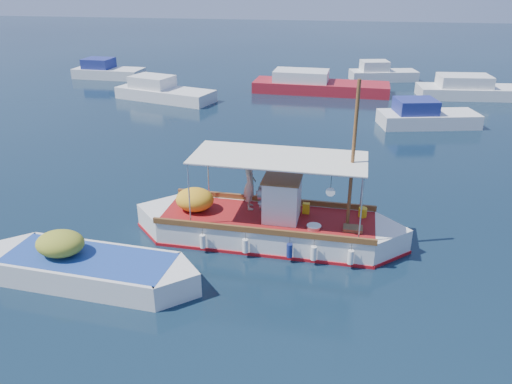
# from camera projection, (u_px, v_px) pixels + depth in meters

# --- Properties ---
(ground) EXTENTS (160.00, 160.00, 0.00)m
(ground) POSITION_uv_depth(u_px,v_px,m) (286.00, 238.00, 17.14)
(ground) COLOR black
(ground) RESTS_ON ground
(fishing_caique) EXTENTS (9.44, 2.95, 5.76)m
(fishing_caique) POSITION_uv_depth(u_px,v_px,m) (266.00, 225.00, 16.92)
(fishing_caique) COLOR white
(fishing_caique) RESTS_ON ground
(dinghy) EXTENTS (6.93, 2.38, 1.70)m
(dinghy) POSITION_uv_depth(u_px,v_px,m) (88.00, 269.00, 14.73)
(dinghy) COLOR white
(dinghy) RESTS_ON ground
(bg_boat_nw) EXTENTS (7.43, 4.33, 1.80)m
(bg_boat_nw) POSITION_uv_depth(u_px,v_px,m) (163.00, 93.00, 35.17)
(bg_boat_nw) COLOR silver
(bg_boat_nw) RESTS_ON ground
(bg_boat_n) EXTENTS (10.09, 3.32, 1.80)m
(bg_boat_n) POSITION_uv_depth(u_px,v_px,m) (316.00, 86.00, 37.22)
(bg_boat_n) COLOR maroon
(bg_boat_n) RESTS_ON ground
(bg_boat_ne) EXTENTS (5.98, 3.34, 1.80)m
(bg_boat_ne) POSITION_uv_depth(u_px,v_px,m) (425.00, 118.00, 29.26)
(bg_boat_ne) COLOR silver
(bg_boat_ne) RESTS_ON ground
(bg_boat_e) EXTENTS (9.00, 3.31, 1.80)m
(bg_boat_e) POSITION_uv_depth(u_px,v_px,m) (478.00, 91.00, 35.66)
(bg_boat_e) COLOR silver
(bg_boat_e) RESTS_ON ground
(bg_boat_far_w) EXTENTS (5.89, 2.62, 1.80)m
(bg_boat_far_w) POSITION_uv_depth(u_px,v_px,m) (107.00, 72.00, 42.26)
(bg_boat_far_w) COLOR silver
(bg_boat_far_w) RESTS_ON ground
(bg_boat_far_n) EXTENTS (5.68, 3.07, 1.80)m
(bg_boat_far_n) POSITION_uv_depth(u_px,v_px,m) (381.00, 74.00, 41.31)
(bg_boat_far_n) COLOR silver
(bg_boat_far_n) RESTS_ON ground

